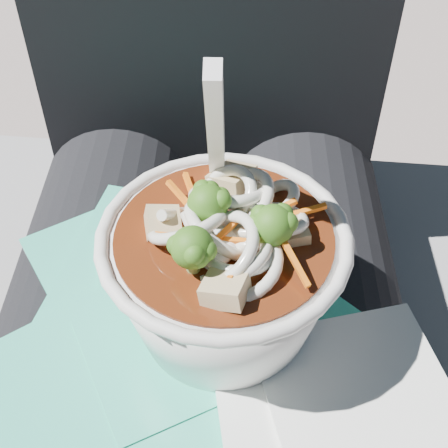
{
  "coord_description": "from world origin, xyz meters",
  "views": [
    {
      "loc": [
        0.03,
        -0.29,
        1.01
      ],
      "look_at": [
        0.02,
        -0.02,
        0.74
      ],
      "focal_mm": 50.0,
      "sensor_mm": 36.0,
      "label": 1
    }
  ],
  "objects_px": {
    "lap": "(201,369)",
    "person_body": "(206,271)",
    "plastic_bag": "(183,330)",
    "stone_ledge": "(213,394)",
    "udon_bowl": "(225,268)"
  },
  "relations": [
    {
      "from": "lap",
      "to": "person_body",
      "type": "xyz_separation_m",
      "value": [
        0.0,
        0.09,
        0.02
      ]
    },
    {
      "from": "plastic_bag",
      "to": "lap",
      "type": "bearing_deg",
      "value": 65.25
    },
    {
      "from": "lap",
      "to": "person_body",
      "type": "relative_size",
      "value": 0.47
    },
    {
      "from": "stone_ledge",
      "to": "plastic_bag",
      "type": "distance_m",
      "value": 0.44
    },
    {
      "from": "plastic_bag",
      "to": "person_body",
      "type": "bearing_deg",
      "value": 85.03
    },
    {
      "from": "stone_ledge",
      "to": "lap",
      "type": "height_order",
      "value": "lap"
    },
    {
      "from": "lap",
      "to": "plastic_bag",
      "type": "xyz_separation_m",
      "value": [
        -0.01,
        -0.02,
        0.09
      ]
    },
    {
      "from": "lap",
      "to": "stone_ledge",
      "type": "bearing_deg",
      "value": 90.0
    },
    {
      "from": "plastic_bag",
      "to": "udon_bowl",
      "type": "relative_size",
      "value": 1.8
    },
    {
      "from": "stone_ledge",
      "to": "udon_bowl",
      "type": "distance_m",
      "value": 0.5
    },
    {
      "from": "person_body",
      "to": "plastic_bag",
      "type": "relative_size",
      "value": 2.7
    },
    {
      "from": "lap",
      "to": "person_body",
      "type": "bearing_deg",
      "value": 90.0
    },
    {
      "from": "plastic_bag",
      "to": "stone_ledge",
      "type": "bearing_deg",
      "value": 86.7
    },
    {
      "from": "stone_ledge",
      "to": "person_body",
      "type": "relative_size",
      "value": 0.99
    },
    {
      "from": "person_body",
      "to": "udon_bowl",
      "type": "relative_size",
      "value": 4.87
    }
  ]
}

